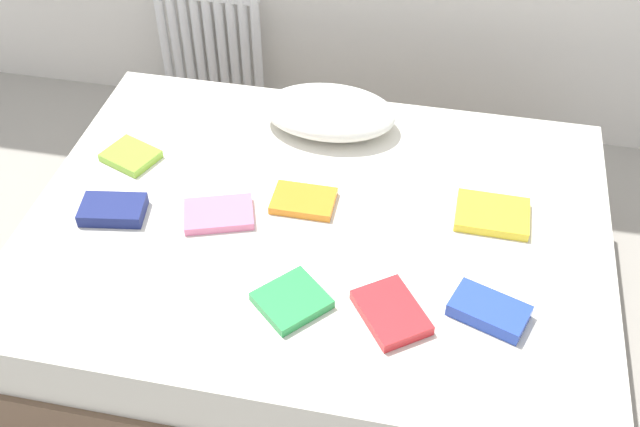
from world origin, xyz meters
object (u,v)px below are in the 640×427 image
object	(u,v)px
textbook_orange	(304,201)
textbook_lime	(131,156)
textbook_red	(391,312)
textbook_navy	(113,210)
textbook_yellow	(492,214)
textbook_blue	(489,311)
textbook_green	(292,301)
radiator	(210,46)
pillow	(329,112)
bed	(317,269)
textbook_pink	(219,214)

from	to	relation	value
textbook_orange	textbook_lime	distance (m)	0.69
textbook_lime	textbook_red	size ratio (longest dim) A/B	0.80
textbook_orange	textbook_navy	distance (m)	0.65
textbook_red	textbook_yellow	xyz separation A→B (m)	(0.28, 0.49, -0.00)
textbook_blue	textbook_lime	distance (m)	1.41
textbook_green	radiator	bearing A→B (deg)	68.20
radiator	textbook_blue	bearing A→B (deg)	-47.98
radiator	pillow	size ratio (longest dim) A/B	1.11
textbook_yellow	bed	bearing A→B (deg)	-167.12
bed	textbook_navy	xyz separation A→B (m)	(-0.69, -0.12, 0.28)
textbook_orange	textbook_red	size ratio (longest dim) A/B	0.94
textbook_pink	textbook_green	bearing A→B (deg)	-63.18
textbook_lime	textbook_red	world-z (taller)	textbook_red
bed	textbook_green	world-z (taller)	textbook_green
bed	textbook_green	size ratio (longest dim) A/B	10.38
textbook_lime	radiator	bearing A→B (deg)	113.66
radiator	textbook_lime	size ratio (longest dim) A/B	3.10
bed	pillow	distance (m)	0.61
textbook_green	textbook_yellow	bearing A→B (deg)	-6.90
textbook_orange	textbook_green	bearing A→B (deg)	-82.28
textbook_orange	textbook_red	world-z (taller)	textbook_red
bed	textbook_navy	size ratio (longest dim) A/B	9.34
bed	textbook_red	bearing A→B (deg)	-50.66
bed	textbook_green	distance (m)	0.47
textbook_lime	textbook_red	bearing A→B (deg)	-5.67
radiator	textbook_lime	bearing A→B (deg)	-88.27
textbook_lime	textbook_red	xyz separation A→B (m)	(1.04, -0.54, 0.00)
textbook_blue	textbook_orange	world-z (taller)	textbook_blue
textbook_orange	textbook_navy	bearing A→B (deg)	-163.79
textbook_green	textbook_red	distance (m)	0.30
radiator	textbook_green	world-z (taller)	radiator
textbook_pink	textbook_red	xyz separation A→B (m)	(0.63, -0.31, 0.00)
bed	textbook_blue	world-z (taller)	textbook_blue
textbook_blue	textbook_navy	size ratio (longest dim) A/B	1.05
textbook_orange	bed	bearing A→B (deg)	-47.14
textbook_lime	textbook_yellow	xyz separation A→B (m)	(1.32, -0.05, 0.00)
textbook_orange	textbook_green	world-z (taller)	textbook_green
radiator	textbook_lime	world-z (taller)	radiator
textbook_lime	textbook_orange	bearing A→B (deg)	12.63
textbook_navy	radiator	bearing A→B (deg)	84.63
textbook_yellow	textbook_lime	bearing A→B (deg)	178.53
textbook_red	textbook_yellow	size ratio (longest dim) A/B	0.93
textbook_blue	textbook_yellow	bearing A→B (deg)	110.42
textbook_red	bed	bearing A→B (deg)	-176.28
pillow	textbook_yellow	distance (m)	0.75
radiator	pillow	distance (m)	1.01
textbook_red	textbook_yellow	bearing A→B (deg)	114.68
radiator	textbook_red	size ratio (longest dim) A/B	2.49
bed	pillow	size ratio (longest dim) A/B	3.90
radiator	textbook_pink	bearing A→B (deg)	-70.63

